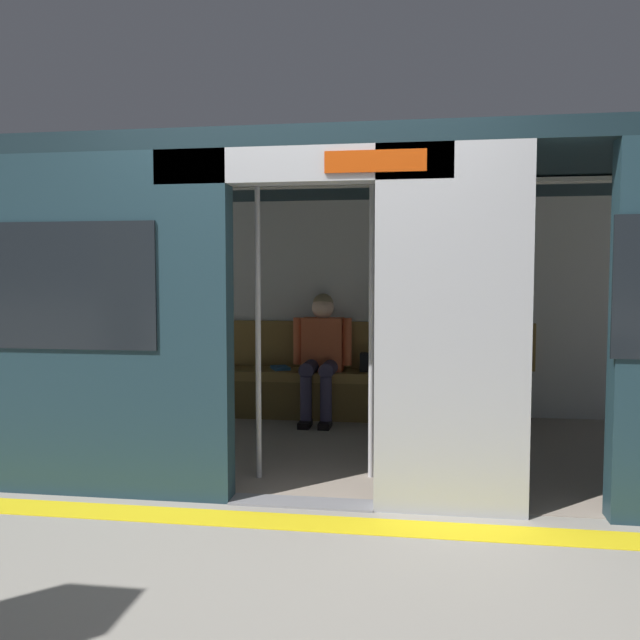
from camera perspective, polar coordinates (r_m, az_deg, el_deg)
The scene contains 9 objects.
ground_plane at distance 4.03m, azimuth -1.59°, elevation -15.64°, with size 60.00×60.00×0.00m, color gray.
platform_edge_strip at distance 3.75m, azimuth -2.42°, elevation -17.10°, with size 8.00×0.24×0.01m, color yellow.
train_car at distance 5.02m, azimuth 0.32°, elevation 5.19°, with size 6.40×2.84×2.19m.
bench_seat at distance 6.18m, azimuth 2.18°, elevation -5.44°, with size 2.42×0.44×0.45m.
person_seated at distance 6.11m, azimuth 0.13°, elevation -2.46°, with size 0.55×0.67×1.18m.
handbag at distance 6.17m, azimuth 4.72°, elevation -3.69°, with size 0.26×0.15×0.17m.
book at distance 6.30m, azimuth -3.46°, elevation -4.17°, with size 0.15×0.22×0.03m, color #26598C.
grab_pole_door at distance 4.31m, azimuth -5.40°, elevation -0.38°, with size 0.04×0.04×2.05m, color silver.
grab_pole_far at distance 4.32m, azimuth 4.49°, elevation -0.37°, with size 0.04×0.04×2.05m, color silver.
Camera 1 is at (-0.66, 3.74, 1.35)m, focal length 36.86 mm.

